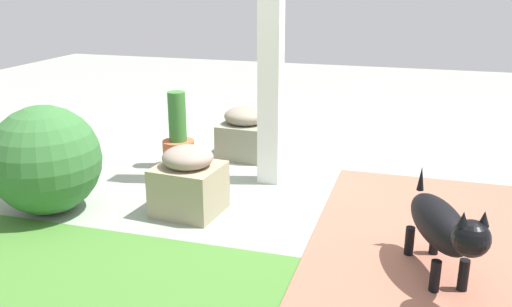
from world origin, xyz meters
The scene contains 8 objects.
ground_plane centered at (0.00, 0.00, 0.00)m, with size 12.00×12.00×0.00m, color #919C8C.
brick_path centered at (-1.09, 0.73, 0.01)m, with size 1.80×2.40×0.02m, color #9C614B.
porch_pillar centered at (0.30, -0.12, 1.11)m, with size 0.16×0.16×2.23m, color white.
stone_planter_nearest centered at (0.66, -0.63, 0.21)m, with size 0.41×0.45×0.43m.
stone_planter_mid centered at (0.65, 0.60, 0.21)m, with size 0.43×0.42×0.45m.
round_shrub centered at (1.53, 0.84, 0.35)m, with size 0.70×0.70×0.70m, color #356B33.
terracotta_pot_tall centered at (1.10, -0.23, 0.22)m, with size 0.25×0.25×0.61m.
dog centered at (-0.89, 1.01, 0.29)m, with size 0.40×0.73×0.51m.
Camera 1 is at (-0.71, 3.63, 1.46)m, focal length 38.52 mm.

